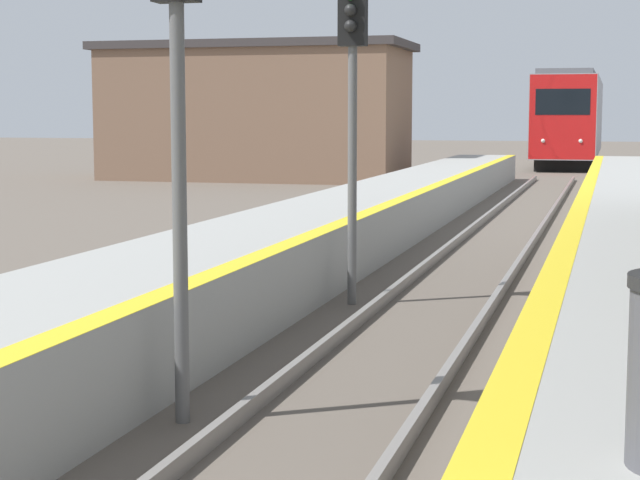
{
  "coord_description": "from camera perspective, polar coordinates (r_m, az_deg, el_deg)",
  "views": [
    {
      "loc": [
        2.19,
        -1.97,
        2.54
      ],
      "look_at": [
        -2.33,
        14.45,
        0.52
      ],
      "focal_mm": 60.0,
      "sensor_mm": 36.0,
      "label": 1
    }
  ],
  "objects": [
    {
      "name": "signal_near",
      "position": [
        8.67,
        -7.66,
        9.91
      ],
      "size": [
        0.36,
        0.31,
        4.31
      ],
      "color": "#595959",
      "rests_on": "ground"
    },
    {
      "name": "signal_mid",
      "position": [
        14.12,
        1.74,
        8.72
      ],
      "size": [
        0.36,
        0.31,
        4.31
      ],
      "color": "#595959",
      "rests_on": "ground"
    },
    {
      "name": "train",
      "position": [
        55.81,
        13.22,
        6.31
      ],
      "size": [
        2.86,
        17.83,
        4.48
      ],
      "color": "black",
      "rests_on": "ground"
    },
    {
      "name": "station_building",
      "position": [
        41.73,
        -3.44,
        6.88
      ],
      "size": [
        11.91,
        5.27,
        5.24
      ],
      "color": "brown",
      "rests_on": "ground"
    }
  ]
}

